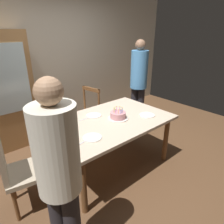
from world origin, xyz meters
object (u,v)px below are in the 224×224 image
(plate_far_side, at_px, (94,115))
(person_guest, at_px, (139,80))
(birthday_cake, at_px, (118,116))
(plate_near_celebrant, at_px, (92,137))
(dining_table, at_px, (109,125))
(chair_upholstered, at_px, (16,168))
(plate_near_guest, at_px, (147,115))
(chair_spindle_back, at_px, (85,116))
(person_celebrant, at_px, (59,173))

(plate_far_side, relative_size, person_guest, 0.13)
(birthday_cake, distance_m, plate_near_celebrant, 0.61)
(dining_table, distance_m, chair_upholstered, 1.24)
(person_guest, bearing_deg, dining_table, -154.04)
(plate_near_guest, xyz_separation_m, chair_upholstered, (-1.73, 0.33, -0.23))
(dining_table, distance_m, person_guest, 1.45)
(chair_spindle_back, height_order, person_guest, person_guest)
(chair_upholstered, bearing_deg, plate_near_guest, -10.62)
(birthday_cake, distance_m, plate_far_side, 0.36)
(chair_spindle_back, distance_m, person_guest, 1.24)
(plate_near_celebrant, bearing_deg, chair_upholstered, 157.01)
(chair_upholstered, height_order, person_celebrant, person_celebrant)
(plate_far_side, height_order, person_celebrant, person_celebrant)
(person_guest, bearing_deg, chair_spindle_back, 166.85)
(dining_table, relative_size, chair_upholstered, 1.77)
(birthday_cake, xyz_separation_m, plate_far_side, (-0.20, 0.30, -0.04))
(plate_far_side, bearing_deg, chair_upholstered, -171.69)
(chair_upholstered, distance_m, person_celebrant, 0.93)
(plate_far_side, xyz_separation_m, person_celebrant, (-1.03, -1.00, 0.18))
(plate_near_celebrant, height_order, chair_upholstered, chair_upholstered)
(person_guest, bearing_deg, plate_far_side, -164.64)
(plate_near_celebrant, relative_size, chair_spindle_back, 0.23)
(plate_far_side, height_order, chair_spindle_back, chair_spindle_back)
(chair_spindle_back, xyz_separation_m, chair_upholstered, (-1.41, -0.79, 0.07))
(dining_table, distance_m, plate_near_celebrant, 0.53)
(person_guest, bearing_deg, plate_near_celebrant, -153.49)
(plate_far_side, distance_m, person_celebrant, 1.45)
(plate_near_guest, relative_size, chair_spindle_back, 0.23)
(birthday_cake, relative_size, plate_far_side, 1.27)
(birthday_cake, height_order, chair_upholstered, chair_upholstered)
(dining_table, bearing_deg, plate_far_side, 108.87)
(birthday_cake, relative_size, person_celebrant, 0.17)
(plate_near_celebrant, relative_size, person_celebrant, 0.13)
(dining_table, xyz_separation_m, plate_near_guest, (0.50, -0.25, 0.09))
(birthday_cake, distance_m, chair_spindle_back, 0.99)
(chair_upholstered, bearing_deg, person_guest, 12.17)
(person_celebrant, height_order, person_guest, person_guest)
(chair_spindle_back, bearing_deg, person_celebrant, -128.48)
(dining_table, bearing_deg, person_celebrant, -145.92)
(plate_near_guest, height_order, chair_spindle_back, chair_spindle_back)
(plate_far_side, bearing_deg, person_guest, 15.36)
(plate_near_guest, height_order, chair_upholstered, chair_upholstered)
(birthday_cake, distance_m, chair_upholstered, 1.38)
(dining_table, relative_size, plate_near_guest, 7.65)
(person_celebrant, bearing_deg, chair_upholstered, 97.88)
(plate_near_celebrant, height_order, chair_spindle_back, chair_spindle_back)
(dining_table, height_order, plate_near_celebrant, plate_near_celebrant)
(chair_upholstered, bearing_deg, person_celebrant, -82.12)
(birthday_cake, xyz_separation_m, plate_near_celebrant, (-0.58, -0.19, -0.04))
(chair_spindle_back, bearing_deg, dining_table, -101.56)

